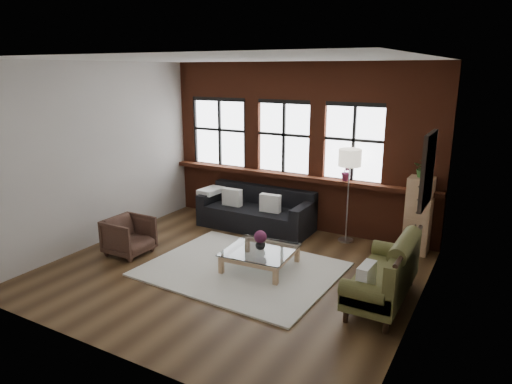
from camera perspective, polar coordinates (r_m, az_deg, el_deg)
The scene contains 26 objects.
floor at distance 7.29m, azimuth -3.04°, elevation -9.74°, with size 5.50×5.50×0.00m, color #3C2816.
ceiling at distance 6.62m, azimuth -3.44°, elevation 16.28°, with size 5.50×5.50×0.00m, color white.
wall_back at distance 8.95m, azimuth 5.43°, elevation 5.65°, with size 5.50×5.50×0.00m, color beige.
wall_front at distance 4.93m, azimuth -19.02°, elevation -3.02°, with size 5.50×5.50×0.00m, color beige.
wall_left at distance 8.55m, azimuth -19.03°, elevation 4.44°, with size 5.00×5.00×0.00m, color beige.
wall_right at distance 5.82m, azimuth 20.28°, elevation -0.41°, with size 5.00×5.00×0.00m, color beige.
brick_backwall at distance 8.89m, azimuth 5.27°, elevation 5.59°, with size 5.50×0.12×3.20m, color #612816, non-canonical shape.
sill_ledge at distance 8.92m, azimuth 4.95°, elevation 1.96°, with size 5.50×0.30×0.08m, color #612816.
window_left at distance 9.74m, azimuth -4.46°, elevation 7.34°, with size 1.38×0.10×1.50m, color black, non-canonical shape.
window_mid at distance 9.00m, azimuth 3.57°, elevation 6.71°, with size 1.38×0.10×1.50m, color black, non-canonical shape.
window_right at distance 8.50m, azimuth 12.14°, elevation 5.90°, with size 1.38×0.10×1.50m, color black, non-canonical shape.
wall_poster at distance 6.06m, azimuth 20.69°, elevation 2.58°, with size 0.05×0.74×0.94m, color black, non-canonical shape.
shag_rug at distance 7.29m, azimuth -1.83°, elevation -9.61°, with size 2.88×2.26×0.03m, color beige.
dark_sofa at distance 8.98m, azimuth -0.04°, elevation -2.09°, with size 2.25×0.91×0.81m, color black, non-canonical shape.
pillow_a at distance 9.08m, azimuth -3.00°, elevation -0.65°, with size 0.40×0.14×0.34m, color white.
pillow_b at distance 8.67m, azimuth 1.80°, elevation -1.41°, with size 0.40×0.14×0.34m, color white.
vintage_settee at distance 6.41m, azimuth 15.54°, elevation -9.53°, with size 0.75×1.69×0.90m, color brown, non-canonical shape.
pillow_settee at distance 5.92m, azimuth 13.61°, elevation -10.30°, with size 0.14×0.38×0.34m, color white.
armchair at distance 8.08m, azimuth -15.58°, elevation -5.32°, with size 0.68×0.70×0.64m, color #3F281F.
coffee_table at distance 7.27m, azimuth 0.55°, elevation -8.40°, with size 1.02×1.02×0.35m, color tan, non-canonical shape.
vase at distance 7.17m, azimuth 0.55°, elevation -6.53°, with size 0.16×0.16×0.17m, color #B2B2B2.
flowers at distance 7.13m, azimuth 0.55°, elevation -5.61°, with size 0.20×0.20×0.20m, color #662346.
drawer_chest at distance 8.22m, azimuth 19.65°, elevation -2.76°, with size 0.41×0.41×1.32m, color tan.
potted_plant_top at distance 8.02m, azimuth 20.16°, elevation 2.80°, with size 0.28×0.24×0.31m, color #2D5923.
floor_lamp at distance 8.33m, azimuth 11.44°, elevation -0.02°, with size 0.40×0.40×1.86m, color #A5A5A8, non-canonical shape.
sill_plant at distance 8.49m, azimuth 11.26°, elevation 2.49°, with size 0.19×0.15×0.34m, color #662346.
Camera 1 is at (3.56, -5.57, 3.07)m, focal length 32.00 mm.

